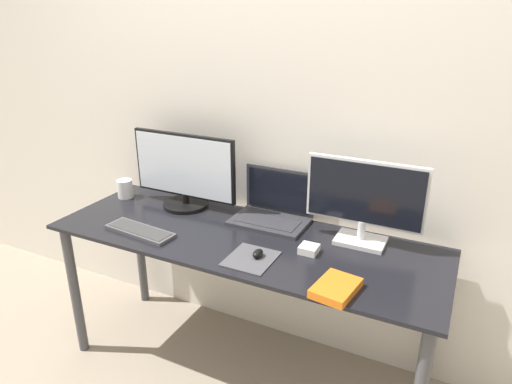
{
  "coord_description": "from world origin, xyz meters",
  "views": [
    {
      "loc": [
        0.9,
        -1.35,
        1.74
      ],
      "look_at": [
        0.01,
        0.43,
        0.96
      ],
      "focal_mm": 32.0,
      "sensor_mm": 36.0,
      "label": 1
    }
  ],
  "objects_px": {
    "mouse": "(258,253)",
    "power_brick": "(309,249)",
    "monitor_right": "(364,200)",
    "mug": "(125,189)",
    "monitor_left": "(184,172)",
    "book": "(336,288)",
    "laptop": "(273,209)",
    "keyboard": "(140,231)"
  },
  "relations": [
    {
      "from": "monitor_left",
      "to": "keyboard",
      "type": "height_order",
      "value": "monitor_left"
    },
    {
      "from": "laptop",
      "to": "keyboard",
      "type": "relative_size",
      "value": 1.01
    },
    {
      "from": "monitor_right",
      "to": "mug",
      "type": "height_order",
      "value": "monitor_right"
    },
    {
      "from": "monitor_left",
      "to": "mouse",
      "type": "xyz_separation_m",
      "value": [
        0.59,
        -0.33,
        -0.17
      ]
    },
    {
      "from": "monitor_right",
      "to": "power_brick",
      "type": "bearing_deg",
      "value": -132.62
    },
    {
      "from": "monitor_left",
      "to": "mouse",
      "type": "relative_size",
      "value": 9.46
    },
    {
      "from": "mouse",
      "to": "power_brick",
      "type": "relative_size",
      "value": 0.81
    },
    {
      "from": "monitor_right",
      "to": "monitor_left",
      "type": "bearing_deg",
      "value": -180.0
    },
    {
      "from": "laptop",
      "to": "mouse",
      "type": "distance_m",
      "value": 0.39
    },
    {
      "from": "mouse",
      "to": "book",
      "type": "distance_m",
      "value": 0.38
    },
    {
      "from": "mug",
      "to": "power_brick",
      "type": "bearing_deg",
      "value": -7.27
    },
    {
      "from": "keyboard",
      "to": "mug",
      "type": "bearing_deg",
      "value": 138.89
    },
    {
      "from": "laptop",
      "to": "power_brick",
      "type": "bearing_deg",
      "value": -40.81
    },
    {
      "from": "monitor_right",
      "to": "mouse",
      "type": "relative_size",
      "value": 8.25
    },
    {
      "from": "mouse",
      "to": "power_brick",
      "type": "xyz_separation_m",
      "value": [
        0.18,
        0.14,
        -0.0
      ]
    },
    {
      "from": "mug",
      "to": "keyboard",
      "type": "bearing_deg",
      "value": -41.11
    },
    {
      "from": "monitor_left",
      "to": "mug",
      "type": "distance_m",
      "value": 0.41
    },
    {
      "from": "book",
      "to": "mug",
      "type": "height_order",
      "value": "mug"
    },
    {
      "from": "keyboard",
      "to": "laptop",
      "type": "bearing_deg",
      "value": 39.08
    },
    {
      "from": "laptop",
      "to": "power_brick",
      "type": "height_order",
      "value": "laptop"
    },
    {
      "from": "monitor_right",
      "to": "keyboard",
      "type": "xyz_separation_m",
      "value": [
        -0.96,
        -0.36,
        -0.2
      ]
    },
    {
      "from": "mouse",
      "to": "mug",
      "type": "relative_size",
      "value": 0.62
    },
    {
      "from": "monitor_left",
      "to": "mug",
      "type": "relative_size",
      "value": 5.87
    },
    {
      "from": "monitor_right",
      "to": "book",
      "type": "height_order",
      "value": "monitor_right"
    },
    {
      "from": "book",
      "to": "mug",
      "type": "bearing_deg",
      "value": 164.03
    },
    {
      "from": "monitor_right",
      "to": "mug",
      "type": "xyz_separation_m",
      "value": [
        -1.33,
        -0.05,
        -0.16
      ]
    },
    {
      "from": "monitor_left",
      "to": "keyboard",
      "type": "xyz_separation_m",
      "value": [
        -0.01,
        -0.36,
        -0.18
      ]
    },
    {
      "from": "keyboard",
      "to": "mug",
      "type": "relative_size",
      "value": 3.6
    },
    {
      "from": "laptop",
      "to": "mouse",
      "type": "height_order",
      "value": "laptop"
    },
    {
      "from": "mouse",
      "to": "keyboard",
      "type": "bearing_deg",
      "value": -176.97
    },
    {
      "from": "book",
      "to": "monitor_left",
      "type": "bearing_deg",
      "value": 155.97
    },
    {
      "from": "monitor_left",
      "to": "monitor_right",
      "type": "distance_m",
      "value": 0.95
    },
    {
      "from": "monitor_right",
      "to": "laptop",
      "type": "bearing_deg",
      "value": 174.06
    },
    {
      "from": "laptop",
      "to": "power_brick",
      "type": "relative_size",
      "value": 4.74
    },
    {
      "from": "laptop",
      "to": "book",
      "type": "distance_m",
      "value": 0.67
    },
    {
      "from": "monitor_left",
      "to": "book",
      "type": "relative_size",
      "value": 2.84
    },
    {
      "from": "book",
      "to": "power_brick",
      "type": "bearing_deg",
      "value": 129.13
    },
    {
      "from": "book",
      "to": "laptop",
      "type": "bearing_deg",
      "value": 134.62
    },
    {
      "from": "keyboard",
      "to": "power_brick",
      "type": "height_order",
      "value": "power_brick"
    },
    {
      "from": "book",
      "to": "mug",
      "type": "relative_size",
      "value": 2.07
    },
    {
      "from": "monitor_left",
      "to": "book",
      "type": "distance_m",
      "value": 1.07
    },
    {
      "from": "keyboard",
      "to": "mouse",
      "type": "height_order",
      "value": "mouse"
    }
  ]
}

